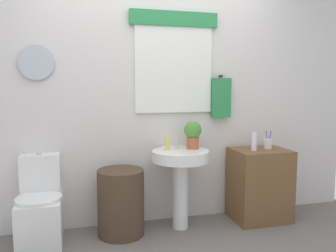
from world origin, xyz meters
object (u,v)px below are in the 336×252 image
laundry_hamper (121,202)px  toothbrush_cup (268,144)px  pedestal_sink (180,169)px  potted_plant (193,133)px  toilet (40,209)px  wooden_cabinet (259,184)px  soap_bottle (167,143)px  lotion_bottle (254,141)px

laundry_hamper → toothbrush_cup: toothbrush_cup is taller
laundry_hamper → pedestal_sink: size_ratio=0.80×
laundry_hamper → potted_plant: 0.93m
pedestal_sink → toothbrush_cup: bearing=1.2°
toothbrush_cup → toilet: bearing=179.6°
wooden_cabinet → soap_bottle: 1.07m
soap_bottle → pedestal_sink: bearing=-22.6°
laundry_hamper → toothbrush_cup: (1.50, 0.02, 0.47)m
toothbrush_cup → wooden_cabinet: bearing=-168.3°
soap_bottle → lotion_bottle: bearing=-5.9°
wooden_cabinet → lotion_bottle: bearing=-157.4°
pedestal_sink → soap_bottle: bearing=157.4°
toilet → toothbrush_cup: toothbrush_cup is taller
lotion_bottle → toothbrush_cup: size_ratio=0.99×
laundry_hamper → soap_bottle: soap_bottle is taller
pedestal_sink → lotion_bottle: size_ratio=4.14×
toilet → wooden_cabinet: 2.11m
pedestal_sink → soap_bottle: (-0.12, 0.05, 0.25)m
laundry_hamper → toothbrush_cup: bearing=0.8°
toilet → laundry_hamper: (0.70, -0.03, 0.01)m
laundry_hamper → lotion_bottle: 1.41m
pedestal_sink → lotion_bottle: lotion_bottle is taller
toothbrush_cup → soap_bottle: bearing=178.4°
pedestal_sink → lotion_bottle: (0.74, -0.04, 0.24)m
laundry_hamper → wooden_cabinet: wooden_cabinet is taller
potted_plant → toothbrush_cup: bearing=-2.9°
potted_plant → lotion_bottle: size_ratio=1.46×
soap_bottle → toothbrush_cup: bearing=-1.6°
lotion_bottle → toothbrush_cup: (0.19, 0.06, -0.04)m
soap_bottle → laundry_hamper: bearing=-173.6°
laundry_hamper → lotion_bottle: bearing=-1.7°
soap_bottle → lotion_bottle: 0.87m
pedestal_sink → wooden_cabinet: 0.87m
pedestal_sink → toothbrush_cup: size_ratio=4.09×
toilet → laundry_hamper: size_ratio=1.27×
toilet → pedestal_sink: (1.26, -0.03, 0.29)m
soap_bottle → potted_plant: size_ratio=0.53×
lotion_bottle → toothbrush_cup: bearing=17.3°
toilet → potted_plant: size_ratio=2.88×
laundry_hamper → pedestal_sink: bearing=0.0°
wooden_cabinet → potted_plant: 0.89m
soap_bottle → toothbrush_cup: 1.06m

